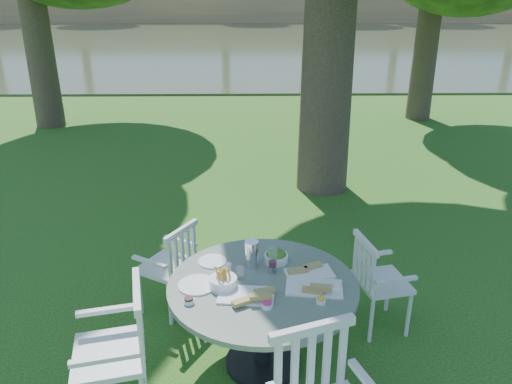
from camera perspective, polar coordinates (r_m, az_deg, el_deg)
The scene contains 7 objects.
ground at distance 4.98m, azimuth 0.04°, elevation -9.97°, with size 140.00×140.00×0.00m, color #15400D.
table at distance 3.67m, azimuth 0.78°, elevation -12.25°, with size 1.36×1.36×0.72m.
chair_ne at distance 4.21m, azimuth 13.31°, elevation -9.42°, with size 0.47×0.49×0.83m.
chair_nw at distance 4.35m, azimuth -9.38°, elevation -7.93°, with size 0.55×0.56×0.83m.
chair_sw at distance 3.42m, azimuth -14.90°, elevation -16.38°, with size 0.55×0.58×0.96m.
tableware at distance 3.63m, azimuth -0.09°, elevation -9.25°, with size 1.16×0.74×0.21m.
river at distance 27.34m, azimuth -0.83°, elevation 16.74°, with size 100.00×28.00×0.12m, color #363E24.
Camera 1 is at (-0.07, -4.21, 2.66)m, focal length 35.00 mm.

